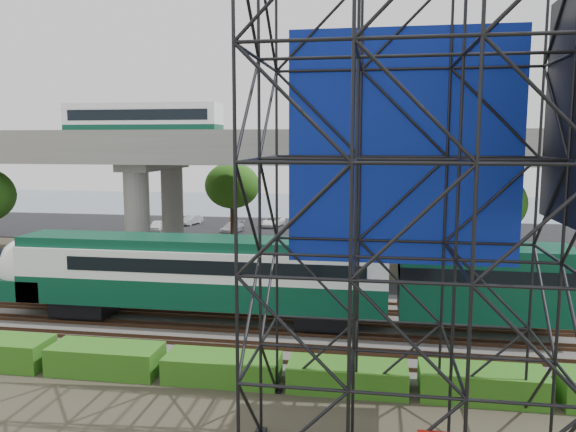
# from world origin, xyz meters

# --- Properties ---
(ground) EXTENTS (140.00, 140.00, 0.00)m
(ground) POSITION_xyz_m (0.00, 0.00, 0.00)
(ground) COLOR #474233
(ground) RESTS_ON ground
(ballast_bed) EXTENTS (90.00, 12.00, 0.20)m
(ballast_bed) POSITION_xyz_m (0.00, 2.00, 0.10)
(ballast_bed) COLOR slate
(ballast_bed) RESTS_ON ground
(service_road) EXTENTS (90.00, 5.00, 0.08)m
(service_road) POSITION_xyz_m (0.00, 10.50, 0.04)
(service_road) COLOR black
(service_road) RESTS_ON ground
(parking_lot) EXTENTS (90.00, 18.00, 0.08)m
(parking_lot) POSITION_xyz_m (0.00, 34.00, 0.04)
(parking_lot) COLOR black
(parking_lot) RESTS_ON ground
(harbor_water) EXTENTS (140.00, 40.00, 0.03)m
(harbor_water) POSITION_xyz_m (0.00, 56.00, 0.01)
(harbor_water) COLOR slate
(harbor_water) RESTS_ON ground
(rail_tracks) EXTENTS (90.00, 9.52, 0.16)m
(rail_tracks) POSITION_xyz_m (0.00, 2.00, 0.28)
(rail_tracks) COLOR #472D1E
(rail_tracks) RESTS_ON ballast_bed
(commuter_train) EXTENTS (29.30, 3.06, 4.30)m
(commuter_train) POSITION_xyz_m (0.22, 2.00, 2.88)
(commuter_train) COLOR black
(commuter_train) RESTS_ON rail_tracks
(overpass) EXTENTS (80.00, 12.00, 12.40)m
(overpass) POSITION_xyz_m (-0.79, 16.00, 8.21)
(overpass) COLOR #9E9B93
(overpass) RESTS_ON ground
(scaffold_tower) EXTENTS (9.36, 6.36, 15.00)m
(scaffold_tower) POSITION_xyz_m (7.87, -7.98, 7.47)
(scaffold_tower) COLOR black
(scaffold_tower) RESTS_ON ground
(hedge_strip) EXTENTS (34.60, 1.80, 1.20)m
(hedge_strip) POSITION_xyz_m (1.01, -4.30, 0.56)
(hedge_strip) COLOR #2D6116
(hedge_strip) RESTS_ON ground
(trees) EXTENTS (40.94, 16.94, 7.69)m
(trees) POSITION_xyz_m (-4.67, 16.17, 5.57)
(trees) COLOR #382314
(trees) RESTS_ON ground
(suv) EXTENTS (5.07, 3.71, 1.28)m
(suv) POSITION_xyz_m (-14.63, 9.83, 0.72)
(suv) COLOR black
(suv) RESTS_ON service_road
(parked_cars) EXTENTS (35.42, 9.38, 1.30)m
(parked_cars) POSITION_xyz_m (2.06, 33.45, 0.67)
(parked_cars) COLOR white
(parked_cars) RESTS_ON parking_lot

